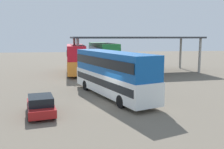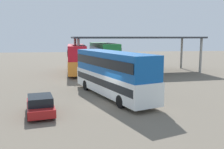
% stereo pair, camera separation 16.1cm
% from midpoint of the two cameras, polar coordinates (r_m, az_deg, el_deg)
% --- Properties ---
extents(ground_plane, '(140.00, 140.00, 0.00)m').
position_cam_midpoint_polar(ground_plane, '(19.56, 0.15, -7.08)').
color(ground_plane, '#6A6153').
extents(double_decker_main, '(6.23, 11.65, 4.03)m').
position_cam_midpoint_polar(double_decker_main, '(21.93, 0.20, 0.56)').
color(double_decker_main, white).
rests_on(double_decker_main, ground_plane).
extents(parked_hatchback, '(2.49, 4.14, 1.35)m').
position_cam_midpoint_polar(parked_hatchback, '(17.77, -15.98, -6.80)').
color(parked_hatchback, '#A61A1B').
rests_on(parked_hatchback, ground_plane).
extents(double_decker_near_canopy, '(2.89, 10.66, 4.15)m').
position_cam_midpoint_polar(double_decker_near_canopy, '(36.45, -8.08, 3.82)').
color(double_decker_near_canopy, orange).
rests_on(double_decker_near_canopy, ground_plane).
extents(double_decker_mid_row, '(3.71, 11.69, 4.40)m').
position_cam_midpoint_polar(double_decker_mid_row, '(36.98, -1.87, 4.16)').
color(double_decker_mid_row, silver).
rests_on(double_decker_mid_row, ground_plane).
extents(depot_canopy, '(19.70, 8.71, 5.34)m').
position_cam_midpoint_polar(depot_canopy, '(37.44, 5.89, 8.19)').
color(depot_canopy, '#33353A').
rests_on(depot_canopy, ground_plane).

